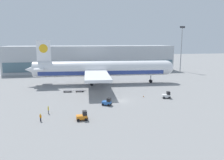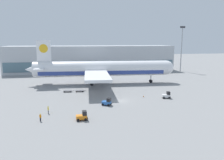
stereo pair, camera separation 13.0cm
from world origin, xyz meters
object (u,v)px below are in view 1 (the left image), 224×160
object	(u,v)px
baggage_tug_mid	(83,116)
ground_crew_near	(48,109)
baggage_dolly_second	(80,91)
ground_crew_far	(41,117)
airplane_main	(100,69)
baggage_tug_foreground	(167,95)
baggage_tug_far	(107,102)
light_mast	(181,46)
traffic_cone_near	(144,96)
baggage_dolly_lead	(68,91)

from	to	relation	value
baggage_tug_mid	ground_crew_near	xyz separation A→B (m)	(-7.57, 5.72, 0.21)
baggage_dolly_second	ground_crew_far	size ratio (longest dim) A/B	2.20
airplane_main	ground_crew_far	xyz separation A→B (m)	(-18.13, -37.92, -4.83)
ground_crew_near	ground_crew_far	world-z (taller)	ground_crew_near
baggage_tug_mid	baggage_tug_foreground	bearing A→B (deg)	25.64
baggage_tug_foreground	ground_crew_near	size ratio (longest dim) A/B	1.46
ground_crew_near	ground_crew_far	bearing A→B (deg)	164.77
airplane_main	baggage_tug_far	xyz separation A→B (m)	(-2.29, -29.23, -4.96)
light_mast	traffic_cone_near	xyz separation A→B (m)	(-39.03, -50.13, -13.85)
baggage_tug_foreground	traffic_cone_near	xyz separation A→B (m)	(-6.27, 2.56, -0.60)
baggage_dolly_lead	baggage_tug_mid	bearing A→B (deg)	-75.38
light_mast	baggage_dolly_lead	xyz separation A→B (m)	(-61.66, -38.98, -13.74)
baggage_tug_mid	baggage_dolly_lead	bearing A→B (deg)	94.82
ground_crew_far	airplane_main	bearing A→B (deg)	105.81
airplane_main	baggage_tug_mid	bearing A→B (deg)	-98.85
traffic_cone_near	baggage_tug_far	bearing A→B (deg)	-152.77
ground_crew_far	traffic_cone_near	xyz separation A→B (m)	(28.16, 15.03, -0.73)
baggage_dolly_lead	ground_crew_near	size ratio (longest dim) A/B	2.07
baggage_tug_far	ground_crew_near	distance (m)	15.17
ground_crew_far	baggage_dolly_lead	bearing A→B (deg)	119.42
ground_crew_far	baggage_tug_foreground	bearing A→B (deg)	61.27
ground_crew_far	traffic_cone_near	bearing A→B (deg)	69.46
baggage_tug_far	ground_crew_far	world-z (taller)	baggage_tug_far
airplane_main	baggage_dolly_lead	world-z (taller)	airplane_main
light_mast	baggage_dolly_second	distance (m)	71.12
baggage_tug_foreground	baggage_tug_far	size ratio (longest dim) A/B	0.95
light_mast	ground_crew_far	size ratio (longest dim) A/B	14.30
airplane_main	baggage_dolly_second	size ratio (longest dim) A/B	15.39
baggage_tug_far	baggage_dolly_lead	xyz separation A→B (m)	(-10.30, 17.50, -0.49)
baggage_tug_far	ground_crew_far	size ratio (longest dim) A/B	1.64
light_mast	baggage_tug_far	xyz separation A→B (m)	(-51.35, -56.47, -13.25)
airplane_main	ground_crew_far	size ratio (longest dim) A/B	33.85
traffic_cone_near	baggage_dolly_lead	bearing A→B (deg)	153.75
baggage_tug_mid	traffic_cone_near	world-z (taller)	baggage_tug_mid
airplane_main	traffic_cone_near	distance (m)	25.60
airplane_main	baggage_dolly_second	bearing A→B (deg)	-120.62
airplane_main	ground_crew_near	world-z (taller)	airplane_main
light_mast	baggage_tug_foreground	size ratio (longest dim) A/B	9.20
baggage_tug_mid	traffic_cone_near	distance (m)	25.14
light_mast	baggage_tug_foreground	bearing A→B (deg)	-121.87
baggage_dolly_second	ground_crew_near	bearing A→B (deg)	-103.83
airplane_main	baggage_tug_mid	world-z (taller)	airplane_main
traffic_cone_near	baggage_dolly_second	bearing A→B (deg)	149.87
baggage_tug_far	ground_crew_far	bearing A→B (deg)	-120.62
light_mast	baggage_tug_mid	distance (m)	89.23
light_mast	baggage_dolly_lead	distance (m)	74.23
traffic_cone_near	baggage_tug_foreground	bearing A→B (deg)	-22.24
baggage_dolly_second	traffic_cone_near	distance (m)	21.51
light_mast	ground_crew_far	world-z (taller)	light_mast
baggage_tug_foreground	baggage_tug_far	world-z (taller)	same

